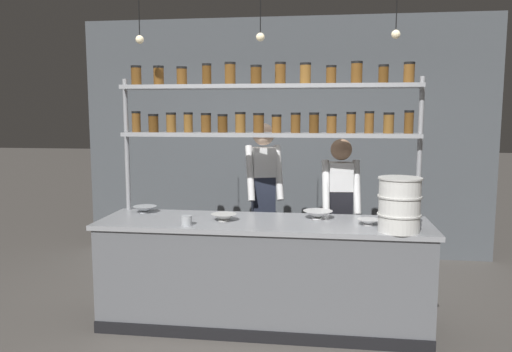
# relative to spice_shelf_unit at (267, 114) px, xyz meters

# --- Properties ---
(ground_plane) EXTENTS (40.00, 40.00, 0.00)m
(ground_plane) POSITION_rel_spice_shelf_unit_xyz_m (0.00, -0.33, -1.83)
(ground_plane) COLOR #5B5651
(back_wall) EXTENTS (5.22, 0.12, 3.02)m
(back_wall) POSITION_rel_spice_shelf_unit_xyz_m (0.00, 1.93, -0.32)
(back_wall) COLOR #4C5156
(back_wall) RESTS_ON ground_plane
(prep_counter) EXTENTS (2.82, 0.76, 0.92)m
(prep_counter) POSITION_rel_spice_shelf_unit_xyz_m (0.00, -0.33, -1.37)
(prep_counter) COLOR slate
(prep_counter) RESTS_ON ground_plane
(spice_shelf_unit) EXTENTS (2.71, 0.28, 2.29)m
(spice_shelf_unit) POSITION_rel_spice_shelf_unit_xyz_m (0.00, 0.00, 0.00)
(spice_shelf_unit) COLOR #999BA0
(spice_shelf_unit) RESTS_ON ground_plane
(chef_left) EXTENTS (0.42, 0.35, 1.73)m
(chef_left) POSITION_rel_spice_shelf_unit_xyz_m (-0.09, 0.47, -0.82)
(chef_left) COLOR black
(chef_left) RESTS_ON ground_plane
(chef_center) EXTENTS (0.38, 0.30, 1.59)m
(chef_center) POSITION_rel_spice_shelf_unit_xyz_m (0.67, 0.28, -0.92)
(chef_center) COLOR black
(chef_center) RESTS_ON ground_plane
(container_stack) EXTENTS (0.34, 0.34, 0.43)m
(container_stack) POSITION_rel_spice_shelf_unit_xyz_m (1.10, -0.57, -0.70)
(container_stack) COLOR white
(container_stack) RESTS_ON prep_counter
(prep_bowl_near_left) EXTENTS (0.22, 0.22, 0.06)m
(prep_bowl_near_left) POSITION_rel_spice_shelf_unit_xyz_m (-0.33, -0.37, -0.88)
(prep_bowl_near_left) COLOR silver
(prep_bowl_near_left) RESTS_ON prep_counter
(prep_bowl_center_front) EXTENTS (0.22, 0.22, 0.06)m
(prep_bowl_center_front) POSITION_rel_spice_shelf_unit_xyz_m (-1.13, -0.12, -0.88)
(prep_bowl_center_front) COLOR #B2B7BC
(prep_bowl_center_front) RESTS_ON prep_counter
(prep_bowl_center_back) EXTENTS (0.26, 0.26, 0.07)m
(prep_bowl_center_back) POSITION_rel_spice_shelf_unit_xyz_m (0.47, -0.18, -0.87)
(prep_bowl_center_back) COLOR white
(prep_bowl_center_back) RESTS_ON prep_counter
(prep_bowl_near_right) EXTENTS (0.18, 0.18, 0.05)m
(prep_bowl_near_right) POSITION_rel_spice_shelf_unit_xyz_m (0.88, -0.37, -0.88)
(prep_bowl_near_right) COLOR white
(prep_bowl_near_right) RESTS_ON prep_counter
(serving_cup_front) EXTENTS (0.09, 0.09, 0.08)m
(serving_cup_front) POSITION_rel_spice_shelf_unit_xyz_m (-0.60, -0.58, -0.87)
(serving_cup_front) COLOR #B2B7BC
(serving_cup_front) RESTS_ON prep_counter
(pendant_light_row) EXTENTS (2.17, 0.07, 0.56)m
(pendant_light_row) POSITION_rel_spice_shelf_unit_xyz_m (-0.00, -0.33, 0.65)
(pendant_light_row) COLOR black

